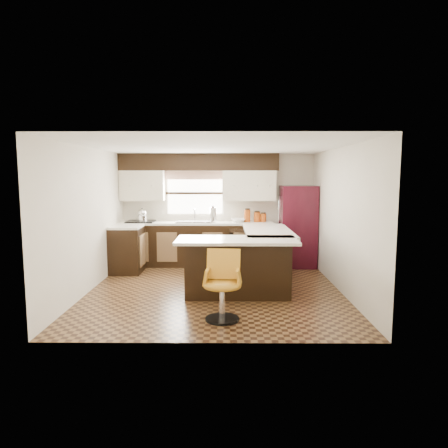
{
  "coord_description": "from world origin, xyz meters",
  "views": [
    {
      "loc": [
        0.2,
        -6.61,
        1.91
      ],
      "look_at": [
        0.15,
        0.45,
        1.07
      ],
      "focal_mm": 32.0,
      "sensor_mm": 36.0,
      "label": 1
    }
  ],
  "objects_px": {
    "refrigerator": "(298,226)",
    "bar_chair": "(222,286)",
    "peninsula_long": "(265,256)",
    "peninsula_return": "(238,268)"
  },
  "relations": [
    {
      "from": "refrigerator",
      "to": "bar_chair",
      "type": "distance_m",
      "value": 3.66
    },
    {
      "from": "peninsula_return",
      "to": "bar_chair",
      "type": "height_order",
      "value": "bar_chair"
    },
    {
      "from": "peninsula_long",
      "to": "bar_chair",
      "type": "height_order",
      "value": "bar_chair"
    },
    {
      "from": "bar_chair",
      "to": "peninsula_long",
      "type": "bearing_deg",
      "value": 74.74
    },
    {
      "from": "peninsula_long",
      "to": "peninsula_return",
      "type": "xyz_separation_m",
      "value": [
        -0.53,
        -0.97,
        0.0
      ]
    },
    {
      "from": "refrigerator",
      "to": "bar_chair",
      "type": "bearing_deg",
      "value": -115.54
    },
    {
      "from": "refrigerator",
      "to": "peninsula_long",
      "type": "bearing_deg",
      "value": -123.87
    },
    {
      "from": "peninsula_return",
      "to": "refrigerator",
      "type": "relative_size",
      "value": 0.96
    },
    {
      "from": "peninsula_long",
      "to": "peninsula_return",
      "type": "bearing_deg",
      "value": -118.3
    },
    {
      "from": "refrigerator",
      "to": "bar_chair",
      "type": "relative_size",
      "value": 1.84
    }
  ]
}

